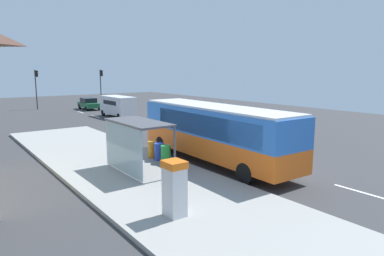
{
  "coord_description": "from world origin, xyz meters",
  "views": [
    {
      "loc": [
        -13.81,
        -12.95,
        5.1
      ],
      "look_at": [
        -1.0,
        4.24,
        1.5
      ],
      "focal_mm": 32.03,
      "sensor_mm": 36.0,
      "label": 1
    }
  ],
  "objects": [
    {
      "name": "bus",
      "position": [
        -1.71,
        1.26,
        1.84
      ],
      "size": [
        2.84,
        11.08,
        3.21
      ],
      "color": "orange",
      "rests_on": "ground"
    },
    {
      "name": "bus_shelter",
      "position": [
        -6.41,
        1.77,
        2.1
      ],
      "size": [
        1.8,
        4.0,
        2.5
      ],
      "color": "#4C4C51",
      "rests_on": "sidewalk_platform"
    },
    {
      "name": "traffic_light_near_side",
      "position": [
        5.5,
        35.03,
        3.46
      ],
      "size": [
        0.49,
        0.28,
        5.23
      ],
      "color": "#2D2D2D",
      "rests_on": "ground"
    },
    {
      "name": "lane_stripe_seg_5",
      "position": [
        0.25,
        19.0,
        0.01
      ],
      "size": [
        0.16,
        2.2,
        0.01
      ],
      "primitive_type": "cube",
      "color": "silver",
      "rests_on": "ground"
    },
    {
      "name": "recycling_bin_blue",
      "position": [
        -4.2,
        3.03,
        0.66
      ],
      "size": [
        0.52,
        0.52,
        0.95
      ],
      "primitive_type": "cylinder",
      "color": "blue",
      "rests_on": "sidewalk_platform"
    },
    {
      "name": "recycling_bin_orange",
      "position": [
        -4.2,
        3.73,
        0.66
      ],
      "size": [
        0.52,
        0.52,
        0.95
      ],
      "primitive_type": "cylinder",
      "color": "orange",
      "rests_on": "sidewalk_platform"
    },
    {
      "name": "traffic_light_far_side",
      "position": [
        -3.1,
        35.83,
        3.45
      ],
      "size": [
        0.49,
        0.28,
        5.2
      ],
      "color": "#2D2D2D",
      "rests_on": "ground"
    },
    {
      "name": "lane_stripe_seg_6",
      "position": [
        0.25,
        24.0,
        0.01
      ],
      "size": [
        0.16,
        2.2,
        0.01
      ],
      "primitive_type": "cube",
      "color": "silver",
      "rests_on": "ground"
    },
    {
      "name": "white_van",
      "position": [
        2.2,
        22.27,
        1.34
      ],
      "size": [
        2.15,
        5.25,
        2.3
      ],
      "color": "silver",
      "rests_on": "ground"
    },
    {
      "name": "lane_stripe_seg_0",
      "position": [
        0.25,
        -6.0,
        0.01
      ],
      "size": [
        0.16,
        2.2,
        0.01
      ],
      "primitive_type": "cube",
      "color": "silver",
      "rests_on": "ground"
    },
    {
      "name": "ground_plane",
      "position": [
        0.0,
        14.0,
        -0.02
      ],
      "size": [
        56.0,
        92.0,
        0.04
      ],
      "primitive_type": "cube",
      "color": "#38383A"
    },
    {
      "name": "recycling_bin_green",
      "position": [
        -4.2,
        2.33,
        0.66
      ],
      "size": [
        0.52,
        0.52,
        0.95
      ],
      "primitive_type": "cylinder",
      "color": "green",
      "rests_on": "sidewalk_platform"
    },
    {
      "name": "sedan_near",
      "position": [
        2.3,
        31.63,
        0.79
      ],
      "size": [
        1.99,
        4.47,
        1.52
      ],
      "color": "#195933",
      "rests_on": "ground"
    },
    {
      "name": "lane_stripe_seg_3",
      "position": [
        0.25,
        9.0,
        0.01
      ],
      "size": [
        0.16,
        2.2,
        0.01
      ],
      "primitive_type": "cube",
      "color": "silver",
      "rests_on": "ground"
    },
    {
      "name": "lane_stripe_seg_7",
      "position": [
        0.25,
        29.0,
        0.01
      ],
      "size": [
        0.16,
        2.2,
        0.01
      ],
      "primitive_type": "cube",
      "color": "silver",
      "rests_on": "ground"
    },
    {
      "name": "lane_stripe_seg_1",
      "position": [
        0.25,
        -1.0,
        0.01
      ],
      "size": [
        0.16,
        2.2,
        0.01
      ],
      "primitive_type": "cube",
      "color": "silver",
      "rests_on": "ground"
    },
    {
      "name": "lane_stripe_seg_4",
      "position": [
        0.25,
        14.0,
        0.01
      ],
      "size": [
        0.16,
        2.2,
        0.01
      ],
      "primitive_type": "cube",
      "color": "silver",
      "rests_on": "ground"
    },
    {
      "name": "sidewalk_platform",
      "position": [
        -6.4,
        2.0,
        0.09
      ],
      "size": [
        6.2,
        30.0,
        0.18
      ],
      "primitive_type": "cube",
      "color": "#999993",
      "rests_on": "ground"
    },
    {
      "name": "lane_stripe_seg_2",
      "position": [
        0.25,
        4.0,
        0.01
      ],
      "size": [
        0.16,
        2.2,
        0.01
      ],
      "primitive_type": "cube",
      "color": "silver",
      "rests_on": "ground"
    },
    {
      "name": "ticket_machine",
      "position": [
        -7.64,
        -3.68,
        1.17
      ],
      "size": [
        0.66,
        0.76,
        1.94
      ],
      "color": "silver",
      "rests_on": "sidewalk_platform"
    }
  ]
}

